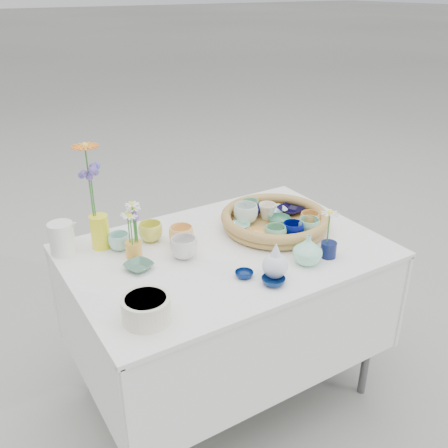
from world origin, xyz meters
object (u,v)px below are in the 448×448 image
wicker_tray (275,220)px  tall_vase_yellow (100,232)px  display_table (226,390)px  bud_vase_seafoam (308,249)px

wicker_tray → tall_vase_yellow: 0.75m
display_table → tall_vase_yellow: 0.98m
wicker_tray → bud_vase_seafoam: bud_vase_seafoam is taller
wicker_tray → bud_vase_seafoam: (-0.07, -0.31, 0.02)m
display_table → wicker_tray: wicker_tray is taller
bud_vase_seafoam → wicker_tray: bearing=76.4°
bud_vase_seafoam → tall_vase_yellow: size_ratio=0.84×
bud_vase_seafoam → tall_vase_yellow: 0.83m
bud_vase_seafoam → tall_vase_yellow: tall_vase_yellow is taller
display_table → bud_vase_seafoam: size_ratio=10.57×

